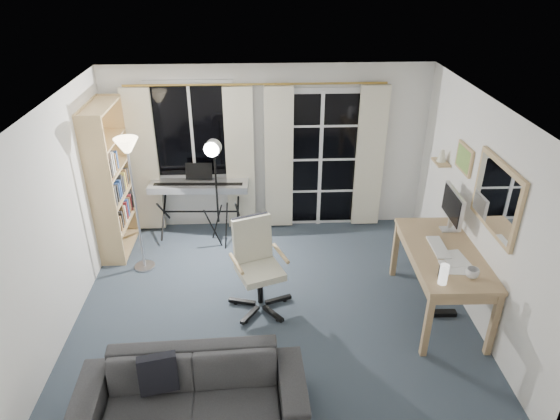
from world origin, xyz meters
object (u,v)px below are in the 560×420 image
object	(u,v)px
mug	(473,272)
sofa	(191,385)
office_chair	(256,256)
bookshelf	(108,185)
torchiere_lamp	(130,166)
keyboard_piano	(199,187)
studio_light	(214,161)
desk	(443,259)
monitor	(453,207)

from	to	relation	value
mug	sofa	world-z (taller)	mug
office_chair	bookshelf	bearing A→B (deg)	125.71
torchiere_lamp	keyboard_piano	bearing A→B (deg)	50.58
studio_light	desk	distance (m)	3.07
keyboard_piano	desk	world-z (taller)	keyboard_piano
studio_light	monitor	bearing A→B (deg)	-10.24
keyboard_piano	monitor	bearing A→B (deg)	-22.49
mug	monitor	bearing A→B (deg)	84.22
keyboard_piano	torchiere_lamp	bearing A→B (deg)	-127.14
mug	studio_light	bearing A→B (deg)	143.06
desk	sofa	world-z (taller)	desk
keyboard_piano	sofa	world-z (taller)	keyboard_piano
studio_light	desk	world-z (taller)	studio_light
bookshelf	mug	bearing A→B (deg)	-26.04
office_chair	desk	distance (m)	2.09
office_chair	desk	size ratio (longest dim) A/B	0.71
keyboard_piano	monitor	distance (m)	3.39
bookshelf	mug	distance (m)	4.59
bookshelf	desk	distance (m)	4.30
bookshelf	studio_light	distance (m)	1.44
studio_light	sofa	distance (m)	3.05
bookshelf	torchiere_lamp	xyz separation A→B (m)	(0.46, -0.51, 0.47)
keyboard_piano	desk	distance (m)	3.42
studio_light	mug	world-z (taller)	studio_light
bookshelf	keyboard_piano	distance (m)	1.20
monitor	sofa	distance (m)	3.46
desk	sofa	distance (m)	3.00
torchiere_lamp	studio_light	bearing A→B (deg)	27.85
studio_light	office_chair	size ratio (longest dim) A/B	1.48
studio_light	bookshelf	bearing A→B (deg)	-169.59
bookshelf	mug	xyz separation A→B (m)	(4.11, -2.04, -0.10)
office_chair	sofa	world-z (taller)	office_chair
desk	studio_light	bearing A→B (deg)	150.88
keyboard_piano	desk	bearing A→B (deg)	-30.75
bookshelf	torchiere_lamp	distance (m)	0.83
bookshelf	sofa	bearing A→B (deg)	-64.61
torchiere_lamp	desk	bearing A→B (deg)	-16.19
bookshelf	mug	world-z (taller)	bookshelf
bookshelf	monitor	bearing A→B (deg)	-14.17
bookshelf	torchiere_lamp	size ratio (longest dim) A/B	1.14
bookshelf	office_chair	xyz separation A→B (m)	(1.93, -1.29, -0.34)
monitor	sofa	bearing A→B (deg)	-145.79
torchiere_lamp	office_chair	world-z (taller)	torchiere_lamp
bookshelf	desk	size ratio (longest dim) A/B	1.34
keyboard_piano	studio_light	size ratio (longest dim) A/B	0.87
keyboard_piano	monitor	xyz separation A→B (m)	(3.06, -1.41, 0.36)
studio_light	sofa	size ratio (longest dim) A/B	0.80
office_chair	monitor	bearing A→B (deg)	-15.50
torchiere_lamp	desk	world-z (taller)	torchiere_lamp
office_chair	desk	world-z (taller)	office_chair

